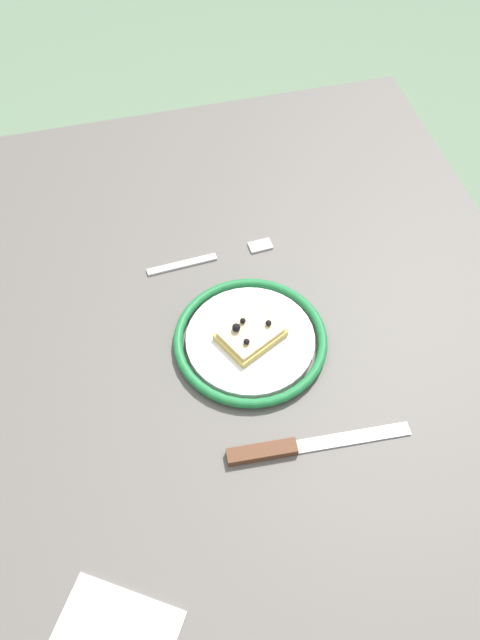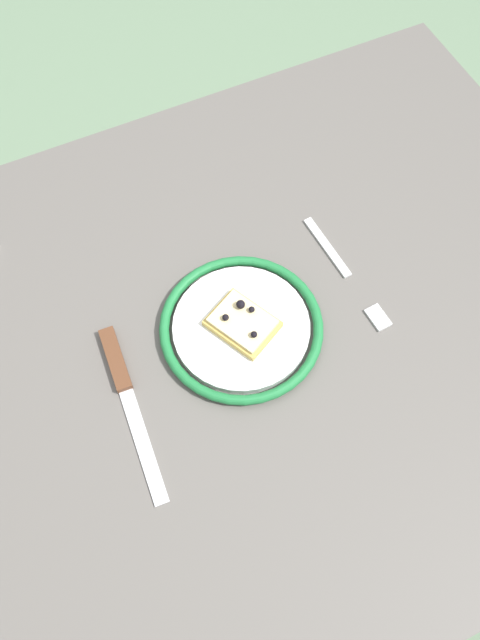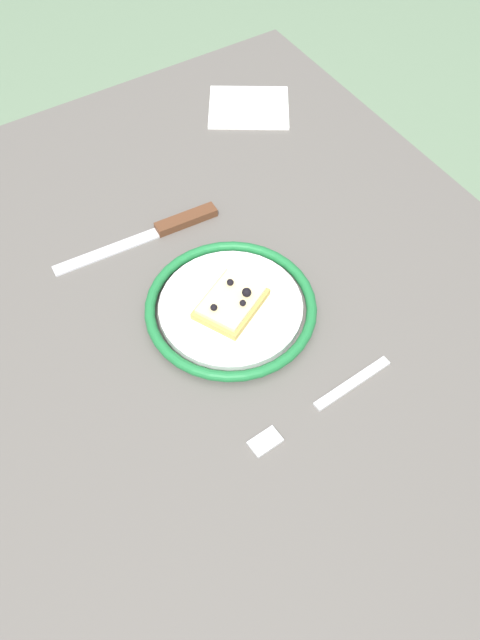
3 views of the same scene
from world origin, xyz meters
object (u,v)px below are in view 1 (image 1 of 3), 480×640
fork (212,257)px  dining_table (254,360)px  pizza_slice_near (250,334)px  knife (287,448)px  plate (250,340)px

fork → dining_table: bearing=11.2°
dining_table → pizza_slice_near: (0.02, -0.01, 0.10)m
knife → dining_table: bearing=177.8°
plate → fork: size_ratio=1.08×
plate → knife: plate is taller
dining_table → fork: bearing=-168.8°
dining_table → pizza_slice_near: 0.10m
plate → pizza_slice_near: bearing=169.0°
pizza_slice_near → dining_table: bearing=144.7°
plate → pizza_slice_near: 0.01m
fork → pizza_slice_near: bearing=6.3°
knife → plate: bearing=-178.5°
knife → fork: knife is taller
pizza_slice_near → fork: size_ratio=0.52×
pizza_slice_near → knife: 0.17m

